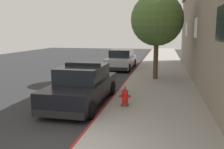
# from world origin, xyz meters

# --- Properties ---
(ground_plane) EXTENTS (31.30, 60.00, 0.20)m
(ground_plane) POSITION_xyz_m (-4.14, 10.00, -0.10)
(ground_plane) COLOR #2B2B2D
(sidewalk_pavement) EXTENTS (3.71, 60.00, 0.16)m
(sidewalk_pavement) POSITION_xyz_m (1.86, 10.00, 0.08)
(sidewalk_pavement) COLOR gray
(sidewalk_pavement) RESTS_ON ground
(curb_painted_edge) EXTENTS (0.08, 60.00, 0.16)m
(curb_painted_edge) POSITION_xyz_m (-0.04, 10.00, 0.08)
(curb_painted_edge) COLOR maroon
(curb_painted_edge) RESTS_ON ground
(police_cruiser) EXTENTS (1.94, 4.84, 1.68)m
(police_cruiser) POSITION_xyz_m (-1.17, 4.78, 0.74)
(police_cruiser) COLOR black
(police_cruiser) RESTS_ON ground
(parked_car_silver_ahead) EXTENTS (1.94, 4.84, 1.56)m
(parked_car_silver_ahead) POSITION_xyz_m (-1.34, 14.90, 0.74)
(parked_car_silver_ahead) COLOR #B2B5BA
(parked_car_silver_ahead) RESTS_ON ground
(fire_hydrant) EXTENTS (0.44, 0.40, 0.76)m
(fire_hydrant) POSITION_xyz_m (0.67, 4.29, 0.51)
(fire_hydrant) COLOR #4C4C51
(fire_hydrant) RESTS_ON sidewalk_pavement
(street_tree) EXTENTS (3.05, 3.05, 5.02)m
(street_tree) POSITION_xyz_m (1.58, 10.10, 3.64)
(street_tree) COLOR brown
(street_tree) RESTS_ON sidewalk_pavement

